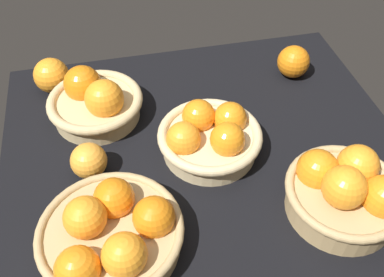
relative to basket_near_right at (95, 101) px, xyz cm
name	(u,v)px	position (x,y,z in cm)	size (l,w,h in cm)	color
market_tray	(205,151)	(-21.36, 14.77, -5.72)	(84.00, 72.00, 3.00)	black
basket_near_right	(95,101)	(0.00, 0.00, 0.00)	(20.97, 20.97, 11.04)	tan
basket_far_right	(111,234)	(-0.42, 34.40, -0.08)	(24.78, 24.78, 10.72)	tan
basket_center	(210,136)	(-22.02, 15.81, -0.11)	(21.35, 21.35, 9.89)	#D3BC8C
basket_far_left	(346,191)	(-42.03, 35.25, 0.82)	(21.41, 21.41, 12.48)	tan
loose_orange_front_gap	(293,62)	(-48.33, -4.61, -0.27)	(7.89, 7.89, 7.89)	orange
loose_orange_back_gap	(52,75)	(9.43, -11.66, -0.09)	(8.27, 8.27, 8.27)	orange
loose_orange_side_gap	(89,161)	(2.42, 16.71, -0.65)	(7.14, 7.14, 7.14)	#F49E33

